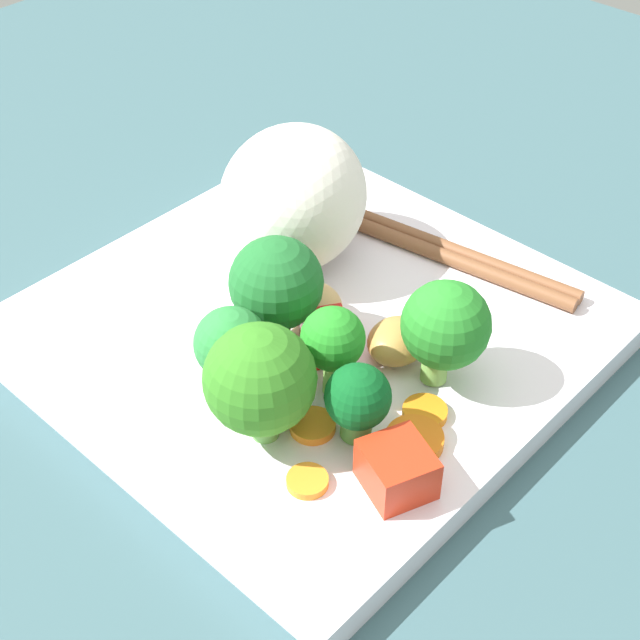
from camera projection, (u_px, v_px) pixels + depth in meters
The scene contains 19 objects.
ground_plane at pixel (312, 354), 55.07cm from camera, with size 110.00×110.00×2.00cm, color #39595F.
square_plate at pixel (311, 330), 53.84cm from camera, with size 28.41×28.41×1.74cm, color white.
rice_mound at pixel (293, 198), 55.01cm from camera, with size 9.68×8.52×8.46cm, color white.
broccoli_floret_0 at pixel (231, 346), 46.94cm from camera, with size 3.82×3.82×5.29cm.
broccoli_floret_1 at pixel (334, 344), 46.89cm from camera, with size 3.32×3.32×5.27cm.
broccoli_floret_2 at pixel (278, 286), 49.09cm from camera, with size 5.05×5.05×6.73cm.
broccoli_floret_3 at pixel (260, 380), 44.34cm from camera, with size 5.49×5.49×6.47cm.
broccoli_floret_4 at pixel (358, 400), 44.60cm from camera, with size 3.26×3.26×4.72cm.
broccoli_floret_5 at pixel (445, 326), 47.31cm from camera, with size 4.64×4.64×6.12cm.
carrot_slice_0 at pixel (247, 351), 50.78cm from camera, with size 2.58×2.58×0.61cm, color orange.
carrot_slice_1 at pixel (415, 440), 45.95cm from camera, with size 2.89×2.89×0.61cm, color orange.
carrot_slice_2 at pixel (313, 426), 46.76cm from camera, with size 2.32×2.32×0.47cm, color orange.
carrot_slice_3 at pixel (307, 481), 44.13cm from camera, with size 2.02×2.02×0.42cm, color orange.
carrot_slice_4 at pixel (425, 412), 47.43cm from camera, with size 2.30×2.30×0.49cm, color orange.
pepper_chunk_0 at pixel (326, 337), 50.56cm from camera, with size 2.75×2.34×2.09cm, color red.
pepper_chunk_1 at pixel (397, 469), 43.44cm from camera, with size 3.16×2.95×2.31cm, color red.
chicken_piece_0 at pixel (397, 341), 50.34cm from camera, with size 3.63×3.13×2.04cm, color #BD8742.
chicken_piece_1 at pixel (315, 307), 52.31cm from camera, with size 3.79×3.15×2.24cm, color tan.
chopstick_pair at pixel (402, 236), 58.62cm from camera, with size 5.43×23.34×0.89cm.
Camera 1 is at (-29.13, -27.85, 36.59)cm, focal length 52.70 mm.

